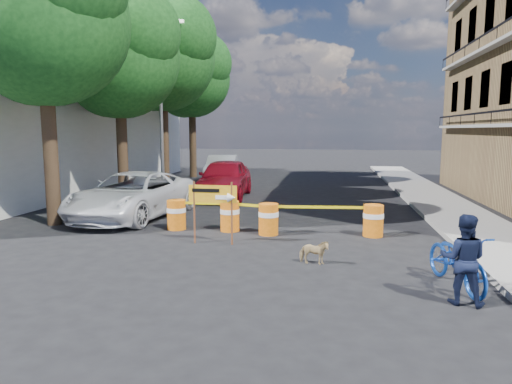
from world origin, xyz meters
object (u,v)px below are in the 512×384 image
(barrel_far_left, at_px, (176,214))
(dog, at_px, (314,252))
(barrel_mid_left, at_px, (230,215))
(sedan_silver, at_px, (222,169))
(suv_white, at_px, (133,195))
(sedan_red, at_px, (224,178))
(bicycle, at_px, (458,235))
(detour_sign, at_px, (218,199))
(barrel_mid_right, at_px, (268,218))
(barrel_far_right, at_px, (373,220))
(pedestrian, at_px, (463,259))

(barrel_far_left, height_order, dog, barrel_far_left)
(barrel_mid_left, xyz_separation_m, sedan_silver, (-3.27, 12.73, 0.30))
(suv_white, bearing_deg, sedan_red, 75.62)
(bicycle, xyz_separation_m, dog, (-2.73, 1.08, -0.75))
(barrel_far_left, height_order, detour_sign, detour_sign)
(barrel_far_left, relative_size, barrel_mid_left, 1.00)
(sedan_red, bearing_deg, sedan_silver, 101.12)
(detour_sign, distance_m, sedan_silver, 14.72)
(barrel_mid_right, bearing_deg, barrel_far_right, 5.20)
(barrel_mid_left, distance_m, dog, 4.00)
(barrel_far_left, bearing_deg, sedan_red, 90.62)
(sedan_red, bearing_deg, barrel_mid_left, -78.74)
(barrel_mid_right, bearing_deg, barrel_mid_left, 166.54)
(barrel_mid_left, relative_size, dog, 1.35)
(detour_sign, bearing_deg, sedan_red, 102.58)
(detour_sign, height_order, sedan_silver, detour_sign)
(barrel_mid_left, bearing_deg, dog, -49.52)
(barrel_mid_right, bearing_deg, suv_white, 159.79)
(dog, bearing_deg, barrel_mid_right, 31.50)
(bicycle, relative_size, sedan_red, 0.41)
(barrel_mid_right, xyz_separation_m, barrel_far_right, (2.95, 0.27, 0.00))
(pedestrian, distance_m, bicycle, 0.89)
(barrel_mid_right, relative_size, bicycle, 0.44)
(barrel_mid_right, relative_size, dog, 1.35)
(barrel_far_right, distance_m, pedestrian, 5.07)
(barrel_far_left, height_order, sedan_red, sedan_red)
(sedan_red, height_order, sedan_silver, sedan_red)
(barrel_mid_left, bearing_deg, suv_white, 157.73)
(barrel_far_left, height_order, sedan_silver, sedan_silver)
(barrel_mid_right, relative_size, pedestrian, 0.57)
(barrel_far_right, height_order, detour_sign, detour_sign)
(sedan_silver, bearing_deg, detour_sign, -84.07)
(barrel_mid_left, relative_size, sedan_red, 0.18)
(pedestrian, relative_size, bicycle, 0.76)
(barrel_far_left, distance_m, pedestrian, 8.44)
(barrel_far_left, distance_m, sedan_red, 6.71)
(barrel_mid_left, bearing_deg, pedestrian, -43.66)
(barrel_far_right, bearing_deg, detour_sign, -158.87)
(barrel_mid_right, relative_size, barrel_far_right, 1.00)
(barrel_far_left, bearing_deg, barrel_mid_right, -5.07)
(barrel_far_left, height_order, pedestrian, pedestrian)
(barrel_mid_right, xyz_separation_m, detour_sign, (-1.15, -1.31, 0.73))
(barrel_mid_right, bearing_deg, sedan_silver, 108.93)
(barrel_far_left, height_order, barrel_far_right, same)
(dog, height_order, suv_white, suv_white)
(bicycle, xyz_separation_m, sedan_red, (-7.05, 10.78, -0.17))
(bicycle, relative_size, sedan_silver, 0.44)
(barrel_far_left, xyz_separation_m, sedan_red, (-0.07, 6.70, 0.39))
(barrel_mid_left, bearing_deg, barrel_far_right, -0.25)
(dog, xyz_separation_m, suv_white, (-6.31, 4.56, 0.50))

